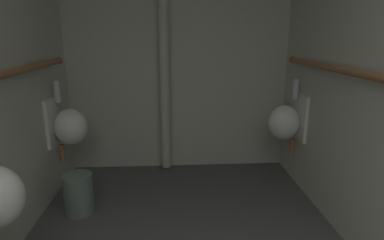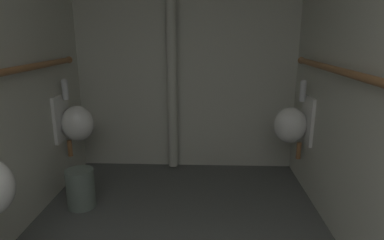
{
  "view_description": "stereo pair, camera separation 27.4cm",
  "coord_description": "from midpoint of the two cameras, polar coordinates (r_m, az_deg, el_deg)",
  "views": [
    {
      "loc": [
        -0.07,
        0.29,
        1.46
      ],
      "look_at": [
        0.1,
        2.93,
        0.75
      ],
      "focal_mm": 30.41,
      "sensor_mm": 36.0,
      "label": 1
    },
    {
      "loc": [
        0.21,
        0.29,
        1.46
      ],
      "look_at": [
        0.1,
        2.93,
        0.75
      ],
      "focal_mm": 30.41,
      "sensor_mm": 36.0,
      "label": 2
    }
  ],
  "objects": [
    {
      "name": "waste_bin",
      "position": [
        2.96,
        -21.86,
        -12.0
      ],
      "size": [
        0.24,
        0.24,
        0.34
      ],
      "primitive_type": "cylinder",
      "color": "slate",
      "rests_on": "ground"
    },
    {
      "name": "standpipe_back_wall",
      "position": [
        3.4,
        -7.3,
        11.68
      ],
      "size": [
        0.11,
        0.11,
        2.5
      ],
      "primitive_type": "cylinder",
      "color": "beige",
      "rests_on": "ground"
    },
    {
      "name": "wall_back",
      "position": [
        3.51,
        -4.79,
        11.84
      ],
      "size": [
        2.46,
        0.06,
        2.55
      ],
      "primitive_type": "cube",
      "color": "beige",
      "rests_on": "ground"
    },
    {
      "name": "urinal_right_mid",
      "position": [
        3.2,
        13.89,
        -0.27
      ],
      "size": [
        0.32,
        0.3,
        0.76
      ],
      "color": "white"
    },
    {
      "name": "urinal_left_far",
      "position": [
        3.22,
        -23.23,
        -0.96
      ],
      "size": [
        0.32,
        0.3,
        0.76
      ],
      "color": "white"
    }
  ]
}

